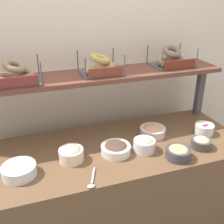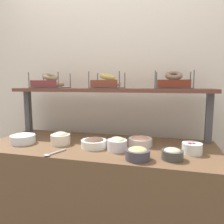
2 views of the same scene
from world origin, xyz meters
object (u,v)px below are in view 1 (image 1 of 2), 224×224
object	(u,v)px
bowl_potato_salad	(71,153)
bowl_hummus	(178,152)
bowl_cream_cheese	(19,169)
bowl_tuna_salad	(201,142)
bagel_basket_poppy	(171,59)
serving_spoon_near_plate	(92,181)
bowl_beet_salad	(204,129)
bowl_chocolate_spread	(116,148)
bowl_lox_spread	(153,130)
bowl_scallion_spread	(144,144)
bagel_basket_everything	(15,75)
bagel_basket_sesame	(100,67)

from	to	relation	value
bowl_potato_salad	bowl_hummus	size ratio (longest dim) A/B	0.98
bowl_cream_cheese	bowl_hummus	bearing A→B (deg)	-8.43
bowl_tuna_salad	bagel_basket_poppy	world-z (taller)	bagel_basket_poppy
bowl_potato_salad	serving_spoon_near_plate	size ratio (longest dim) A/B	0.90
bowl_beet_salad	bagel_basket_poppy	xyz separation A→B (m)	(-0.13, 0.32, 0.44)
bowl_chocolate_spread	bagel_basket_poppy	xyz separation A→B (m)	(0.56, 0.36, 0.44)
bowl_hummus	serving_spoon_near_plate	bearing A→B (deg)	-174.63
serving_spoon_near_plate	bowl_potato_salad	bearing A→B (deg)	105.25
bowl_chocolate_spread	bowl_cream_cheese	bearing A→B (deg)	-176.73
bowl_tuna_salad	bowl_chocolate_spread	world-z (taller)	bowl_tuna_salad
bowl_potato_salad	bowl_beet_salad	size ratio (longest dim) A/B	1.14
bowl_cream_cheese	bowl_lox_spread	size ratio (longest dim) A/B	1.06
bowl_beet_salad	bowl_tuna_salad	xyz separation A→B (m)	(-0.13, -0.15, -0.00)
bowl_cream_cheese	bagel_basket_poppy	size ratio (longest dim) A/B	0.65
bowl_scallion_spread	bagel_basket_everything	size ratio (longest dim) A/B	0.47
bowl_beet_salad	bowl_tuna_salad	size ratio (longest dim) A/B	0.99
bowl_lox_spread	bowl_hummus	world-z (taller)	bowl_hummus
bowl_cream_cheese	serving_spoon_near_plate	xyz separation A→B (m)	(0.37, -0.19, -0.03)
bowl_scallion_spread	bagel_basket_poppy	size ratio (longest dim) A/B	0.47
bowl_chocolate_spread	bagel_basket_poppy	world-z (taller)	bagel_basket_poppy
bowl_potato_salad	bagel_basket_poppy	bearing A→B (deg)	22.17
bowl_chocolate_spread	bagel_basket_everything	distance (m)	0.77
bowl_cream_cheese	bowl_tuna_salad	world-z (taller)	bowl_cream_cheese
bowl_hummus	bowl_tuna_salad	bearing A→B (deg)	15.32
bowl_potato_salad	bagel_basket_sesame	xyz separation A→B (m)	(0.29, 0.33, 0.43)
bowl_lox_spread	bagel_basket_everything	bearing A→B (deg)	167.89
bowl_scallion_spread	bowl_hummus	world-z (taller)	bowl_scallion_spread
bowl_potato_salad	bagel_basket_sesame	size ratio (longest dim) A/B	0.56
bagel_basket_sesame	bowl_chocolate_spread	bearing A→B (deg)	-91.26
bowl_tuna_salad	bagel_basket_everything	size ratio (longest dim) A/B	0.44
bowl_potato_salad	bowl_beet_salad	distance (m)	0.97
bowl_cream_cheese	bagel_basket_everything	bearing A→B (deg)	82.21
bowl_scallion_spread	bowl_lox_spread	distance (m)	0.22
bowl_beet_salad	bagel_basket_sesame	size ratio (longest dim) A/B	0.49
bowl_cream_cheese	bowl_lox_spread	xyz separation A→B (m)	(0.91, 0.17, -0.00)
bowl_tuna_salad	bowl_beet_salad	bearing A→B (deg)	48.54
bowl_hummus	bagel_basket_sesame	world-z (taller)	bagel_basket_sesame
bowl_hummus	bowl_beet_salad	bearing A→B (deg)	31.12
bowl_chocolate_spread	bowl_hummus	bearing A→B (deg)	-26.30
bowl_tuna_salad	bowl_chocolate_spread	size ratio (longest dim) A/B	0.70
bagel_basket_everything	bagel_basket_poppy	size ratio (longest dim) A/B	1.02
bowl_cream_cheese	bowl_tuna_salad	bearing A→B (deg)	-4.06
bowl_beet_salad	bagel_basket_poppy	size ratio (longest dim) A/B	0.45
bowl_chocolate_spread	bagel_basket_poppy	distance (m)	0.80
bowl_tuna_salad	bagel_basket_everything	bearing A→B (deg)	158.35
bowl_beet_salad	bowl_hummus	world-z (taller)	same
bowl_scallion_spread	serving_spoon_near_plate	world-z (taller)	bowl_scallion_spread
bowl_cream_cheese	serving_spoon_near_plate	distance (m)	0.42
bowl_tuna_salad	bowl_hummus	bearing A→B (deg)	-164.68
bowl_lox_spread	bowl_tuna_salad	xyz separation A→B (m)	(0.23, -0.25, 0.00)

